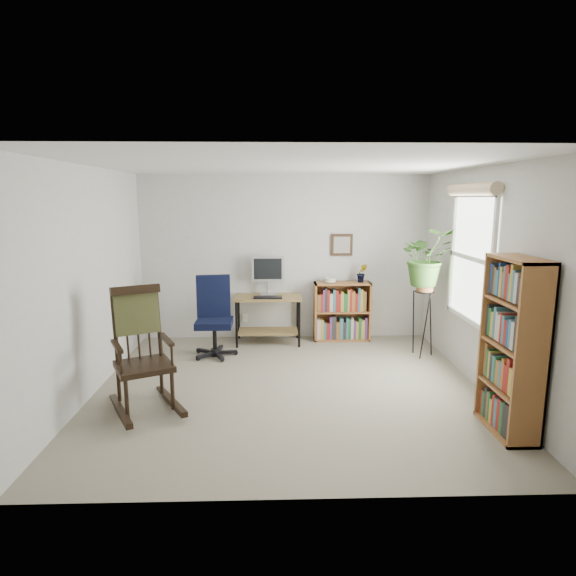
{
  "coord_description": "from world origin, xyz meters",
  "views": [
    {
      "loc": [
        -0.17,
        -5.02,
        2.07
      ],
      "look_at": [
        0.0,
        0.4,
        1.05
      ],
      "focal_mm": 30.0,
      "sensor_mm": 36.0,
      "label": 1
    }
  ],
  "objects_px": {
    "office_chair": "(214,317)",
    "tall_bookshelf": "(512,347)",
    "rocking_chair": "(143,350)",
    "low_bookshelf": "(342,311)",
    "desk": "(268,320)"
  },
  "relations": [
    {
      "from": "office_chair",
      "to": "tall_bookshelf",
      "type": "height_order",
      "value": "tall_bookshelf"
    },
    {
      "from": "rocking_chair",
      "to": "low_bookshelf",
      "type": "distance_m",
      "value": 3.26
    },
    {
      "from": "office_chair",
      "to": "low_bookshelf",
      "type": "relative_size",
      "value": 1.24
    },
    {
      "from": "rocking_chair",
      "to": "tall_bookshelf",
      "type": "distance_m",
      "value": 3.4
    },
    {
      "from": "office_chair",
      "to": "tall_bookshelf",
      "type": "xyz_separation_m",
      "value": [
        2.87,
        -2.17,
        0.25
      ]
    },
    {
      "from": "rocking_chair",
      "to": "tall_bookshelf",
      "type": "xyz_separation_m",
      "value": [
        3.36,
        -0.54,
        0.17
      ]
    },
    {
      "from": "office_chair",
      "to": "desk",
      "type": "bearing_deg",
      "value": 31.75
    },
    {
      "from": "desk",
      "to": "tall_bookshelf",
      "type": "relative_size",
      "value": 0.6
    },
    {
      "from": "desk",
      "to": "low_bookshelf",
      "type": "xyz_separation_m",
      "value": [
        1.08,
        0.12,
        0.09
      ]
    },
    {
      "from": "low_bookshelf",
      "to": "desk",
      "type": "bearing_deg",
      "value": -173.68
    },
    {
      "from": "office_chair",
      "to": "tall_bookshelf",
      "type": "relative_size",
      "value": 0.68
    },
    {
      "from": "rocking_chair",
      "to": "low_bookshelf",
      "type": "height_order",
      "value": "rocking_chair"
    },
    {
      "from": "rocking_chair",
      "to": "tall_bookshelf",
      "type": "bearing_deg",
      "value": -35.41
    },
    {
      "from": "desk",
      "to": "tall_bookshelf",
      "type": "distance_m",
      "value": 3.53
    },
    {
      "from": "rocking_chair",
      "to": "low_bookshelf",
      "type": "xyz_separation_m",
      "value": [
        2.27,
        2.33,
        -0.19
      ]
    }
  ]
}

